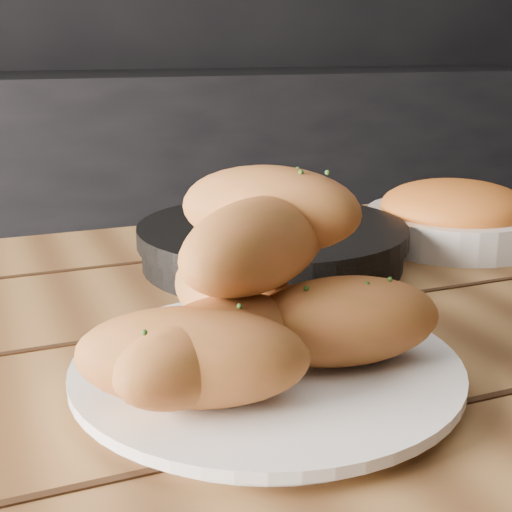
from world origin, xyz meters
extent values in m
cube|color=black|center=(0.00, 1.70, 0.45)|extent=(2.80, 0.60, 0.90)
cube|color=olive|center=(-0.28, 0.00, 0.73)|extent=(1.49, 0.93, 0.04)
cylinder|color=white|center=(-0.29, -0.02, 0.76)|extent=(0.25, 0.25, 0.01)
cylinder|color=white|center=(-0.29, -0.02, 0.76)|extent=(0.28, 0.28, 0.01)
ellipsoid|color=#AC5A30|center=(-0.34, -0.05, 0.80)|extent=(0.16, 0.12, 0.06)
ellipsoid|color=#AC5A30|center=(-0.24, -0.04, 0.80)|extent=(0.15, 0.09, 0.06)
ellipsoid|color=#AC5A30|center=(-0.29, 0.03, 0.80)|extent=(0.10, 0.15, 0.06)
ellipsoid|color=#AC5A30|center=(-0.30, -0.02, 0.86)|extent=(0.16, 0.13, 0.06)
ellipsoid|color=#AC5A30|center=(-0.27, 0.01, 0.87)|extent=(0.14, 0.14, 0.06)
ellipsoid|color=#AC5A30|center=(-0.35, -0.06, 0.80)|extent=(0.16, 0.12, 0.06)
cylinder|color=black|center=(-0.17, 0.24, 0.77)|extent=(0.29, 0.29, 0.03)
cylinder|color=black|center=(-0.17, 0.24, 0.79)|extent=(0.30, 0.30, 0.02)
cube|color=black|center=(0.03, 0.31, 0.78)|extent=(0.14, 0.07, 0.01)
cylinder|color=white|center=(0.07, 0.24, 0.77)|extent=(0.21, 0.21, 0.04)
ellipsoid|color=orange|center=(0.07, 0.24, 0.80)|extent=(0.18, 0.18, 0.06)
camera|label=1|loc=(-0.47, -0.45, 0.99)|focal=50.00mm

